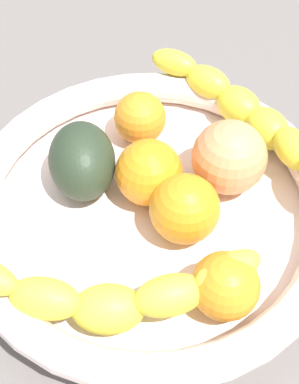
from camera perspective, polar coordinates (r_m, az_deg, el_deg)
kitchen_counter at (r=52.88cm, az=0.00°, el=-4.49°), size 120.00×120.00×3.00cm
fruit_bowl at (r=49.40cm, az=0.00°, el=-1.77°), size 34.66×34.66×5.33cm
banana_draped_left at (r=42.11cm, az=-4.53°, el=-10.90°), size 23.94×10.99×5.37cm
banana_draped_right at (r=54.78cm, az=10.59°, el=8.10°), size 10.94×24.69×4.91cm
orange_front at (r=46.24cm, az=3.80°, el=-1.81°), size 6.26×6.26×6.26cm
orange_mid_left at (r=42.95cm, az=8.12°, el=-9.96°), size 5.60×5.60×5.60cm
orange_mid_right at (r=54.25cm, az=-1.03°, el=7.96°), size 5.33×5.33×5.33cm
orange_rear at (r=48.67cm, az=-0.06°, el=2.09°), size 6.26×6.26×6.26cm
avocado_dark at (r=50.03cm, az=-7.26°, el=3.36°), size 7.89×9.40×6.58cm
peach_blush at (r=49.91cm, az=8.55°, el=3.70°), size 7.08×7.08×7.08cm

